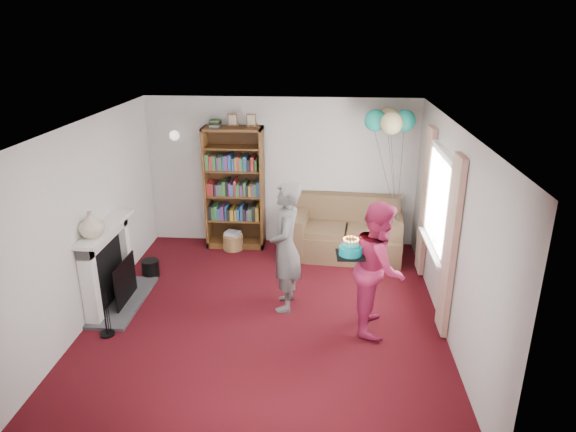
# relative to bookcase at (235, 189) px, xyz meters

# --- Properties ---
(ground) EXTENTS (5.00, 5.00, 0.00)m
(ground) POSITION_rel_bookcase_xyz_m (0.77, -2.30, -1.00)
(ground) COLOR #36080B
(ground) RESTS_ON ground
(wall_back) EXTENTS (4.50, 0.02, 2.50)m
(wall_back) POSITION_rel_bookcase_xyz_m (0.77, 0.21, 0.25)
(wall_back) COLOR silver
(wall_back) RESTS_ON ground
(wall_left) EXTENTS (0.02, 5.00, 2.50)m
(wall_left) POSITION_rel_bookcase_xyz_m (-1.49, -2.30, 0.25)
(wall_left) COLOR silver
(wall_left) RESTS_ON ground
(wall_right) EXTENTS (0.02, 5.00, 2.50)m
(wall_right) POSITION_rel_bookcase_xyz_m (3.03, -2.30, 0.25)
(wall_right) COLOR silver
(wall_right) RESTS_ON ground
(ceiling) EXTENTS (4.50, 5.00, 0.01)m
(ceiling) POSITION_rel_bookcase_xyz_m (0.77, -2.30, 1.51)
(ceiling) COLOR white
(ceiling) RESTS_ON wall_back
(fireplace) EXTENTS (0.55, 1.80, 1.12)m
(fireplace) POSITION_rel_bookcase_xyz_m (-1.32, -2.11, -0.49)
(fireplace) COLOR #3F3F42
(fireplace) RESTS_ON ground
(window_bay) EXTENTS (0.14, 2.02, 2.20)m
(window_bay) POSITION_rel_bookcase_xyz_m (2.98, -1.70, 0.20)
(window_bay) COLOR white
(window_bay) RESTS_ON ground
(wall_sconce) EXTENTS (0.16, 0.23, 0.16)m
(wall_sconce) POSITION_rel_bookcase_xyz_m (-0.98, 0.06, 0.88)
(wall_sconce) COLOR gold
(wall_sconce) RESTS_ON ground
(bookcase) EXTENTS (0.97, 0.42, 2.25)m
(bookcase) POSITION_rel_bookcase_xyz_m (0.00, 0.00, 0.00)
(bookcase) COLOR #472B14
(bookcase) RESTS_ON ground
(sofa) EXTENTS (1.78, 0.94, 0.94)m
(sofa) POSITION_rel_bookcase_xyz_m (1.87, -0.23, -0.65)
(sofa) COLOR brown
(sofa) RESTS_ON ground
(wicker_basket) EXTENTS (0.34, 0.34, 0.32)m
(wicker_basket) POSITION_rel_bookcase_xyz_m (-0.03, -0.21, -0.86)
(wicker_basket) COLOR #A87B4E
(wicker_basket) RESTS_ON ground
(person_striped) EXTENTS (0.42, 0.64, 1.75)m
(person_striped) POSITION_rel_bookcase_xyz_m (1.01, -2.03, -0.12)
(person_striped) COLOR black
(person_striped) RESTS_ON ground
(person_magenta) EXTENTS (0.69, 0.85, 1.66)m
(person_magenta) POSITION_rel_bookcase_xyz_m (2.18, -2.44, -0.17)
(person_magenta) COLOR #BC2555
(person_magenta) RESTS_ON ground
(birthday_cake) EXTENTS (0.33, 0.33, 0.22)m
(birthday_cake) POSITION_rel_bookcase_xyz_m (1.82, -2.57, 0.09)
(birthday_cake) COLOR black
(birthday_cake) RESTS_ON ground
(balloons) EXTENTS (0.77, 0.77, 1.71)m
(balloons) POSITION_rel_bookcase_xyz_m (2.46, -0.25, 1.22)
(balloons) COLOR #3F3F3F
(balloons) RESTS_ON ground
(mantel_vase) EXTENTS (0.32, 0.32, 0.33)m
(mantel_vase) POSITION_rel_bookcase_xyz_m (-1.35, -2.45, 0.29)
(mantel_vase) COLOR beige
(mantel_vase) RESTS_ON fireplace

